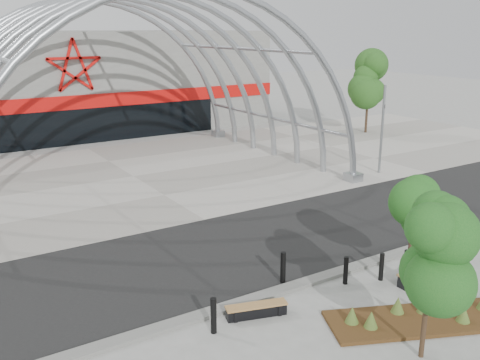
% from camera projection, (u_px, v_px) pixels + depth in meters
% --- Properties ---
extents(ground, '(140.00, 140.00, 0.00)m').
position_uv_depth(ground, '(303.00, 281.00, 18.20)').
color(ground, gray).
rests_on(ground, ground).
extents(road, '(140.00, 7.00, 0.02)m').
position_uv_depth(road, '(247.00, 246.00, 21.04)').
color(road, black).
rests_on(road, ground).
extents(forecourt, '(60.00, 17.00, 0.04)m').
position_uv_depth(forecourt, '(133.00, 177.00, 30.78)').
color(forecourt, gray).
rests_on(forecourt, ground).
extents(kerb, '(60.00, 0.50, 0.12)m').
position_uv_depth(kerb, '(307.00, 282.00, 17.98)').
color(kerb, '#63635E').
rests_on(kerb, ground).
extents(arena_building, '(34.00, 15.24, 8.00)m').
position_uv_depth(arena_building, '(50.00, 81.00, 44.27)').
color(arena_building, slate).
rests_on(arena_building, ground).
extents(vault_canopy, '(20.80, 15.80, 20.36)m').
position_uv_depth(vault_canopy, '(133.00, 177.00, 30.78)').
color(vault_canopy, '#9CA1A6').
rests_on(vault_canopy, ground).
extents(planting_bed, '(5.98, 3.92, 0.61)m').
position_uv_depth(planting_bed, '(422.00, 317.00, 15.65)').
color(planting_bed, '#3B270E').
rests_on(planting_bed, ground).
extents(signal_pole, '(0.33, 0.73, 5.17)m').
position_uv_depth(signal_pole, '(382.00, 128.00, 30.82)').
color(signal_pole, gray).
rests_on(signal_pole, ground).
extents(street_tree_0, '(1.83, 1.83, 4.17)m').
position_uv_depth(street_tree_0, '(432.00, 251.00, 13.19)').
color(street_tree_0, black).
rests_on(street_tree_0, ground).
extents(street_tree_1, '(1.71, 1.71, 4.05)m').
position_uv_depth(street_tree_1, '(414.00, 202.00, 17.09)').
color(street_tree_1, black).
rests_on(street_tree_1, ground).
extents(bench_0, '(1.91, 0.92, 0.39)m').
position_uv_depth(bench_0, '(256.00, 310.00, 15.91)').
color(bench_0, black).
rests_on(bench_0, ground).
extents(bench_1, '(2.19, 0.54, 0.46)m').
position_uv_depth(bench_1, '(424.00, 276.00, 18.07)').
color(bench_1, black).
rests_on(bench_1, ground).
extents(bollard_0, '(0.17, 0.17, 1.08)m').
position_uv_depth(bollard_0, '(214.00, 316.00, 14.95)').
color(bollard_0, black).
rests_on(bollard_0, ground).
extents(bollard_1, '(0.18, 0.18, 1.11)m').
position_uv_depth(bollard_1, '(283.00, 268.00, 17.89)').
color(bollard_1, black).
rests_on(bollard_1, ground).
extents(bollard_2, '(0.16, 0.16, 0.97)m').
position_uv_depth(bollard_2, '(346.00, 270.00, 17.85)').
color(bollard_2, black).
rests_on(bollard_2, ground).
extents(bollard_3, '(0.16, 0.16, 0.98)m').
position_uv_depth(bollard_3, '(381.00, 267.00, 18.11)').
color(bollard_3, black).
rests_on(bollard_3, ground).
extents(bollard_4, '(0.17, 0.17, 1.09)m').
position_uv_depth(bollard_4, '(406.00, 265.00, 18.11)').
color(bollard_4, black).
rests_on(bollard_4, ground).
extents(bg_tree_1, '(2.70, 2.70, 5.91)m').
position_uv_depth(bg_tree_1, '(369.00, 80.00, 42.44)').
color(bg_tree_1, black).
rests_on(bg_tree_1, ground).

